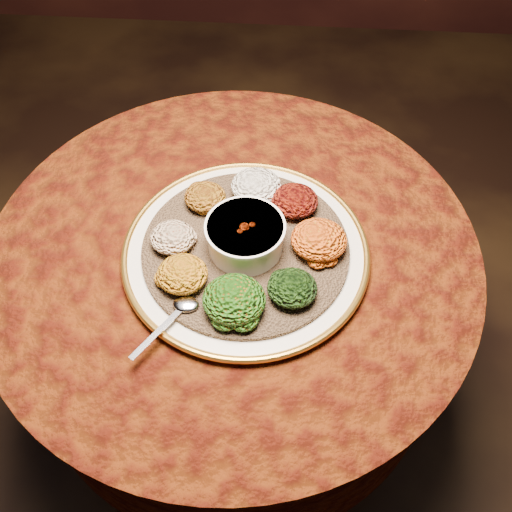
{
  "coord_description": "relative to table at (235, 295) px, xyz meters",
  "views": [
    {
      "loc": [
        0.09,
        -0.68,
        1.6
      ],
      "look_at": [
        0.05,
        -0.04,
        0.76
      ],
      "focal_mm": 40.0,
      "sensor_mm": 36.0,
      "label": 1
    }
  ],
  "objects": [
    {
      "name": "table",
      "position": [
        0.0,
        0.0,
        0.0
      ],
      "size": [
        0.96,
        0.96,
        0.73
      ],
      "color": "black",
      "rests_on": "ground"
    },
    {
      "name": "portion_shiro",
      "position": [
        -0.06,
        0.08,
        0.23
      ],
      "size": [
        0.08,
        0.08,
        0.04
      ],
      "primitive_type": "ellipsoid",
      "color": "#84540F",
      "rests_on": "injera"
    },
    {
      "name": "portion_gomen",
      "position": [
        0.12,
        -0.13,
        0.23
      ],
      "size": [
        0.09,
        0.08,
        0.04
      ],
      "primitive_type": "ellipsoid",
      "color": "black",
      "rests_on": "injera"
    },
    {
      "name": "portion_kitfo",
      "position": [
        0.12,
        0.08,
        0.23
      ],
      "size": [
        0.09,
        0.09,
        0.04
      ],
      "primitive_type": "ellipsoid",
      "color": "black",
      "rests_on": "injera"
    },
    {
      "name": "portion_mixveg",
      "position": [
        0.02,
        -0.16,
        0.23
      ],
      "size": [
        0.11,
        0.1,
        0.05
      ],
      "primitive_type": "ellipsoid",
      "color": "#A4390A",
      "rests_on": "injera"
    },
    {
      "name": "stew_bowl",
      "position": [
        0.03,
        -0.02,
        0.24
      ],
      "size": [
        0.15,
        0.15,
        0.06
      ],
      "color": "white",
      "rests_on": "injera"
    },
    {
      "name": "spoon",
      "position": [
        -0.07,
        -0.17,
        0.21
      ],
      "size": [
        0.1,
        0.13,
        0.01
      ],
      "rotation": [
        0.0,
        0.0,
        -2.16
      ],
      "color": "silver",
      "rests_on": "injera"
    },
    {
      "name": "platter",
      "position": [
        0.03,
        -0.02,
        0.19
      ],
      "size": [
        0.56,
        0.56,
        0.02
      ],
      "rotation": [
        0.0,
        0.0,
        -0.29
      ],
      "color": "beige",
      "rests_on": "table"
    },
    {
      "name": "injera",
      "position": [
        0.03,
        -0.02,
        0.2
      ],
      "size": [
        0.49,
        0.49,
        0.01
      ],
      "primitive_type": "cylinder",
      "rotation": [
        0.0,
        0.0,
        0.29
      ],
      "color": "brown",
      "rests_on": "platter"
    },
    {
      "name": "portion_ayib",
      "position": [
        0.04,
        0.11,
        0.23
      ],
      "size": [
        0.1,
        0.1,
        0.05
      ],
      "primitive_type": "ellipsoid",
      "color": "silver",
      "rests_on": "injera"
    },
    {
      "name": "portion_tikil",
      "position": [
        0.16,
        -0.02,
        0.23
      ],
      "size": [
        0.1,
        0.1,
        0.05
      ],
      "primitive_type": "ellipsoid",
      "color": "#B8870F",
      "rests_on": "injera"
    },
    {
      "name": "portion_timatim",
      "position": [
        -0.11,
        -0.03,
        0.23
      ],
      "size": [
        0.08,
        0.08,
        0.04
      ],
      "primitive_type": "ellipsoid",
      "color": "maroon",
      "rests_on": "injera"
    },
    {
      "name": "portion_kik",
      "position": [
        -0.08,
        -0.11,
        0.23
      ],
      "size": [
        0.09,
        0.09,
        0.04
      ],
      "primitive_type": "ellipsoid",
      "color": "#B2640F",
      "rests_on": "injera"
    }
  ]
}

